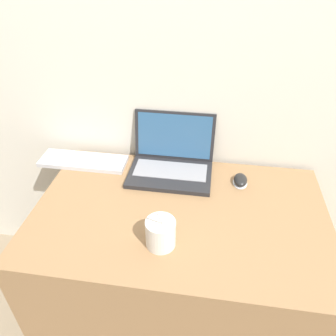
% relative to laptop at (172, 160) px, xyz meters
% --- Properties ---
extents(wall_back, '(7.00, 0.04, 2.50)m').
position_rel_laptop_xyz_m(wall_back, '(0.07, 0.13, 0.46)').
color(wall_back, silver).
rests_on(wall_back, ground_plane).
extents(desk, '(1.16, 0.73, 0.73)m').
position_rel_laptop_xyz_m(desk, '(0.07, -0.27, -0.42)').
color(desk, '#936D47').
rests_on(desk, ground_plane).
extents(laptop, '(0.37, 0.28, 0.24)m').
position_rel_laptop_xyz_m(laptop, '(0.00, 0.00, 0.00)').
color(laptop, '#232326').
rests_on(laptop, desk).
extents(drink_cup, '(0.10, 0.10, 0.18)m').
position_rel_laptop_xyz_m(drink_cup, '(0.03, -0.44, 0.00)').
color(drink_cup, silver).
rests_on(drink_cup, desk).
extents(computer_mouse, '(0.06, 0.09, 0.04)m').
position_rel_laptop_xyz_m(computer_mouse, '(0.31, -0.05, -0.04)').
color(computer_mouse, white).
rests_on(computer_mouse, desk).
extents(external_keyboard, '(0.41, 0.13, 0.02)m').
position_rel_laptop_xyz_m(external_keyboard, '(-0.42, -0.01, -0.04)').
color(external_keyboard, silver).
rests_on(external_keyboard, desk).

